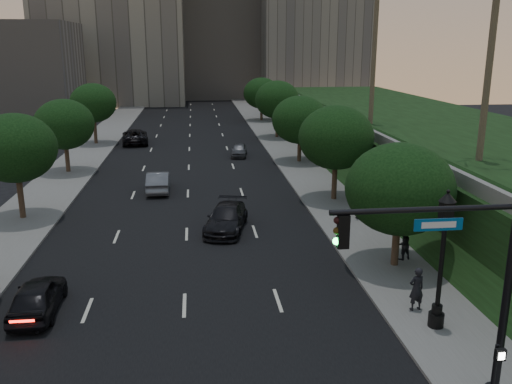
{
  "coord_description": "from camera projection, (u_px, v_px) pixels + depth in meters",
  "views": [
    {
      "loc": [
        0.67,
        -16.04,
        10.64
      ],
      "look_at": [
        3.59,
        9.75,
        3.6
      ],
      "focal_mm": 38.0,
      "sensor_mm": 36.0,
      "label": 1
    }
  ],
  "objects": [
    {
      "name": "tree_right_c",
      "position": [
        300.0,
        120.0,
        49.81
      ],
      "size": [
        5.2,
        5.2,
        6.24
      ],
      "color": "#38281C",
      "rests_on": "ground"
    },
    {
      "name": "street_lamp",
      "position": [
        441.0,
        266.0,
        20.29
      ],
      "size": [
        0.64,
        0.64,
        5.62
      ],
      "color": "black",
      "rests_on": "ground"
    },
    {
      "name": "office_block_left",
      "position": [
        112.0,
        16.0,
        100.61
      ],
      "size": [
        26.0,
        20.0,
        32.0
      ],
      "primitive_type": "cube",
      "color": "gray",
      "rests_on": "ground"
    },
    {
      "name": "tree_left_b",
      "position": [
        15.0,
        148.0,
        33.04
      ],
      "size": [
        5.0,
        5.0,
        6.71
      ],
      "color": "#38281C",
      "rests_on": "ground"
    },
    {
      "name": "road_surface",
      "position": [
        189.0,
        172.0,
        46.86
      ],
      "size": [
        16.0,
        140.0,
        0.02
      ],
      "primitive_type": "cube",
      "color": "black",
      "rests_on": "ground"
    },
    {
      "name": "tree_right_b",
      "position": [
        336.0,
        138.0,
        37.21
      ],
      "size": [
        5.2,
        5.2,
        6.74
      ],
      "color": "#38281C",
      "rests_on": "ground"
    },
    {
      "name": "sedan_mid_left",
      "position": [
        158.0,
        181.0,
        40.64
      ],
      "size": [
        1.68,
        4.67,
        1.53
      ],
      "primitive_type": "imported",
      "rotation": [
        0.0,
        0.0,
        3.15
      ],
      "color": "slate",
      "rests_on": "ground"
    },
    {
      "name": "pedestrian_a",
      "position": [
        416.0,
        289.0,
        22.01
      ],
      "size": [
        0.75,
        0.56,
        1.85
      ],
      "primitive_type": "imported",
      "rotation": [
        0.0,
        0.0,
        3.33
      ],
      "color": "black",
      "rests_on": "sidewalk_right"
    },
    {
      "name": "ground",
      "position": [
        182.0,
        375.0,
        18.1
      ],
      "size": [
        160.0,
        160.0,
        0.0
      ],
      "primitive_type": "plane",
      "color": "black",
      "rests_on": "ground"
    },
    {
      "name": "pedestrian_b",
      "position": [
        403.0,
        244.0,
        27.28
      ],
      "size": [
        0.92,
        0.8,
        1.62
      ],
      "primitive_type": "imported",
      "rotation": [
        0.0,
        0.0,
        3.41
      ],
      "color": "black",
      "rests_on": "sidewalk_right"
    },
    {
      "name": "sedan_far_right",
      "position": [
        239.0,
        150.0,
        53.55
      ],
      "size": [
        2.0,
        3.91,
        1.27
      ],
      "primitive_type": "imported",
      "rotation": [
        0.0,
        0.0,
        -0.14
      ],
      "color": "#4F5156",
      "rests_on": "ground"
    },
    {
      "name": "tree_left_d",
      "position": [
        93.0,
        103.0,
        58.93
      ],
      "size": [
        5.0,
        5.0,
        6.71
      ],
      "color": "#38281C",
      "rests_on": "ground"
    },
    {
      "name": "parapet_wall",
      "position": [
        349.0,
        123.0,
        45.27
      ],
      "size": [
        0.35,
        90.0,
        0.7
      ],
      "primitive_type": "cube",
      "color": "slate",
      "rests_on": "embankment"
    },
    {
      "name": "sidewalk_right",
      "position": [
        305.0,
        169.0,
        47.96
      ],
      "size": [
        4.5,
        140.0,
        0.15
      ],
      "primitive_type": "cube",
      "color": "slate",
      "rests_on": "ground"
    },
    {
      "name": "tree_right_d",
      "position": [
        277.0,
        100.0,
        63.1
      ],
      "size": [
        5.2,
        5.2,
        6.74
      ],
      "color": "#38281C",
      "rests_on": "ground"
    },
    {
      "name": "office_block_mid",
      "position": [
        218.0,
        34.0,
        113.16
      ],
      "size": [
        22.0,
        18.0,
        26.0
      ],
      "primitive_type": "cube",
      "color": "gray",
      "rests_on": "ground"
    },
    {
      "name": "sedan_near_left",
      "position": [
        37.0,
        297.0,
        22.1
      ],
      "size": [
        1.83,
        4.34,
        1.46
      ],
      "primitive_type": "imported",
      "rotation": [
        0.0,
        0.0,
        3.17
      ],
      "color": "black",
      "rests_on": "ground"
    },
    {
      "name": "tree_right_e",
      "position": [
        262.0,
        93.0,
        77.62
      ],
      "size": [
        5.2,
        5.2,
        6.24
      ],
      "color": "#38281C",
      "rests_on": "ground"
    },
    {
      "name": "office_block_right",
      "position": [
        309.0,
        7.0,
        108.05
      ],
      "size": [
        20.0,
        22.0,
        36.0
      ],
      "primitive_type": "cube",
      "color": "slate",
      "rests_on": "ground"
    },
    {
      "name": "pedestrian_c",
      "position": [
        360.0,
        205.0,
        33.68
      ],
      "size": [
        1.09,
        0.78,
        1.72
      ],
      "primitive_type": "imported",
      "rotation": [
        0.0,
        0.0,
        3.54
      ],
      "color": "black",
      "rests_on": "sidewalk_right"
    },
    {
      "name": "sedan_far_left",
      "position": [
        135.0,
        136.0,
        60.41
      ],
      "size": [
        3.37,
        6.17,
        1.64
      ],
      "primitive_type": "imported",
      "rotation": [
        0.0,
        0.0,
        3.25
      ],
      "color": "black",
      "rests_on": "ground"
    },
    {
      "name": "office_block_filler",
      "position": [
        13.0,
        71.0,
        80.57
      ],
      "size": [
        18.0,
        16.0,
        14.0
      ],
      "primitive_type": "cube",
      "color": "gray",
      "rests_on": "ground"
    },
    {
      "name": "tree_right_a",
      "position": [
        400.0,
        189.0,
        25.83
      ],
      "size": [
        5.2,
        5.2,
        6.24
      ],
      "color": "#38281C",
      "rests_on": "ground"
    },
    {
      "name": "traffic_signal_mast",
      "position": [
        472.0,
        294.0,
        15.68
      ],
      "size": [
        5.68,
        0.56,
        7.0
      ],
      "color": "black",
      "rests_on": "ground"
    },
    {
      "name": "sidewalk_left",
      "position": [
        67.0,
        175.0,
        45.73
      ],
      "size": [
        4.5,
        140.0,
        0.15
      ],
      "primitive_type": "cube",
      "color": "slate",
      "rests_on": "ground"
    },
    {
      "name": "embankment",
      "position": [
        443.0,
        149.0,
        46.81
      ],
      "size": [
        18.0,
        90.0,
        4.0
      ],
      "primitive_type": "cube",
      "color": "black",
      "rests_on": "ground"
    },
    {
      "name": "tree_left_c",
      "position": [
        64.0,
        124.0,
        45.61
      ],
      "size": [
        5.0,
        5.0,
        6.34
      ],
      "color": "#38281C",
      "rests_on": "ground"
    },
    {
      "name": "sedan_near_right",
      "position": [
        226.0,
        218.0,
        32.04
      ],
      "size": [
        3.21,
        5.5,
        1.5
      ],
      "primitive_type": "imported",
      "rotation": [
        0.0,
        0.0,
        -0.23
      ],
      "color": "black",
      "rests_on": "ground"
    },
    {
      "name": "pedestrian_signal",
      "position": [
        495.0,
        375.0,
        15.42
      ],
      "size": [
        0.3,
        0.33,
        2.5
      ],
      "color": "black",
      "rests_on": "ground"
    }
  ]
}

